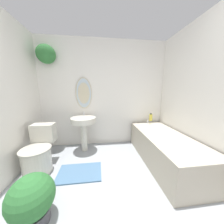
{
  "coord_description": "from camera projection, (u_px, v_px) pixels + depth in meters",
  "views": [
    {
      "loc": [
        -0.15,
        -0.24,
        1.29
      ],
      "look_at": [
        0.07,
        1.48,
        0.96
      ],
      "focal_mm": 18.0,
      "sensor_mm": 36.0,
      "label": 1
    }
  ],
  "objects": [
    {
      "name": "wall_right",
      "position": [
        209.0,
        97.0,
        1.61
      ],
      "size": [
        0.06,
        2.51,
        2.4
      ],
      "color": "silver",
      "rests_on": "ground_plane"
    },
    {
      "name": "shampoo_bottle",
      "position": [
        151.0,
        117.0,
        2.65
      ],
      "size": [
        0.08,
        0.08,
        0.18
      ],
      "color": "gold",
      "rests_on": "bathtub"
    },
    {
      "name": "toilet",
      "position": [
        39.0,
        152.0,
        1.84
      ],
      "size": [
        0.44,
        0.64,
        0.71
      ],
      "color": "beige",
      "rests_on": "ground_plane"
    },
    {
      "name": "bathtub",
      "position": [
        164.0,
        148.0,
        2.04
      ],
      "size": [
        0.73,
        1.65,
        0.59
      ],
      "color": "#B2A893",
      "rests_on": "ground_plane"
    },
    {
      "name": "bath_mat",
      "position": [
        80.0,
        173.0,
        1.78
      ],
      "size": [
        0.67,
        0.43,
        0.02
      ],
      "color": "#4C7093",
      "rests_on": "ground_plane"
    },
    {
      "name": "pedestal_sink",
      "position": [
        84.0,
        124.0,
        2.37
      ],
      "size": [
        0.51,
        0.51,
        0.84
      ],
      "color": "beige",
      "rests_on": "ground_plane"
    },
    {
      "name": "potted_plant",
      "position": [
        32.0,
        199.0,
        1.07
      ],
      "size": [
        0.41,
        0.41,
        0.51
      ],
      "color": "#47474C",
      "rests_on": "ground_plane"
    },
    {
      "name": "wall_back",
      "position": [
        99.0,
        91.0,
        2.58
      ],
      "size": [
        2.94,
        0.36,
        2.4
      ],
      "color": "silver",
      "rests_on": "ground_plane"
    }
  ]
}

